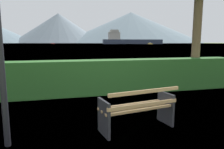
{
  "coord_description": "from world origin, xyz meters",
  "views": [
    {
      "loc": [
        -1.46,
        -3.76,
        1.73
      ],
      "look_at": [
        0.0,
        1.99,
        0.81
      ],
      "focal_mm": 33.28,
      "sensor_mm": 36.0,
      "label": 1
    }
  ],
  "objects_px": {
    "park_bench": "(138,109)",
    "cargo_ship_large": "(128,40)",
    "fishing_boat_near": "(150,44)",
    "sailboat_mid": "(53,44)"
  },
  "relations": [
    {
      "from": "park_bench",
      "to": "cargo_ship_large",
      "type": "xyz_separation_m",
      "value": [
        73.57,
        217.41,
        3.85
      ]
    },
    {
      "from": "cargo_ship_large",
      "to": "sailboat_mid",
      "type": "relative_size",
      "value": 12.78
    },
    {
      "from": "park_bench",
      "to": "cargo_ship_large",
      "type": "distance_m",
      "value": 229.55
    },
    {
      "from": "park_bench",
      "to": "fishing_boat_near",
      "type": "xyz_separation_m",
      "value": [
        82.36,
        179.5,
        0.19
      ]
    },
    {
      "from": "park_bench",
      "to": "sailboat_mid",
      "type": "xyz_separation_m",
      "value": [
        -7.8,
        255.13,
        -0.02
      ]
    },
    {
      "from": "fishing_boat_near",
      "to": "cargo_ship_large",
      "type": "bearing_deg",
      "value": 103.05
    },
    {
      "from": "park_bench",
      "to": "fishing_boat_near",
      "type": "bearing_deg",
      "value": 65.35
    },
    {
      "from": "park_bench",
      "to": "cargo_ship_large",
      "type": "bearing_deg",
      "value": 71.31
    },
    {
      "from": "cargo_ship_large",
      "to": "sailboat_mid",
      "type": "xyz_separation_m",
      "value": [
        -81.37,
        37.72,
        -3.87
      ]
    },
    {
      "from": "cargo_ship_large",
      "to": "fishing_boat_near",
      "type": "relative_size",
      "value": 14.23
    }
  ]
}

